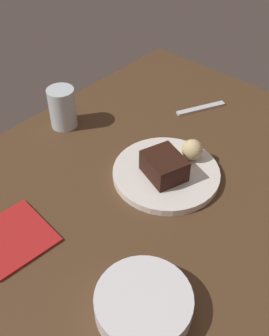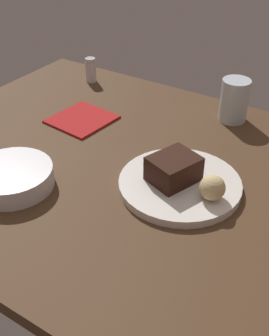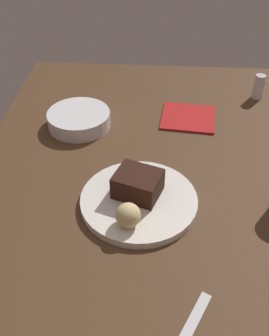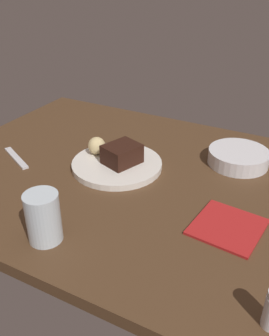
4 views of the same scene
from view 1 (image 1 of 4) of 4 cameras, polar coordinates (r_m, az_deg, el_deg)
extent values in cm
cube|color=#4C331E|center=(93.11, 0.21, -4.33)|extent=(120.00, 84.00, 3.00)
cylinder|color=white|center=(95.95, 4.49, -0.75)|extent=(25.39, 25.39, 1.72)
cube|color=black|center=(92.52, 4.21, 0.29)|extent=(10.60, 11.57, 5.39)
sphere|color=#DBC184|center=(97.88, 8.17, 2.58)|extent=(5.09, 5.09, 5.09)
cylinder|color=silver|center=(110.50, -10.15, 8.38)|extent=(7.25, 7.25, 11.13)
cylinder|color=silver|center=(73.47, 1.29, -18.62)|extent=(17.12, 17.12, 4.19)
cube|color=silver|center=(119.45, 9.37, 8.32)|extent=(14.21, 8.34, 0.70)
cube|color=#B21E1E|center=(87.19, -16.80, -9.38)|extent=(15.75, 16.23, 0.60)
camera|label=2|loc=(0.92, 60.06, 15.69)|focal=46.38mm
camera|label=3|loc=(1.27, 27.06, 36.86)|focal=42.75mm
camera|label=4|loc=(1.22, -49.26, 23.48)|focal=40.52mm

